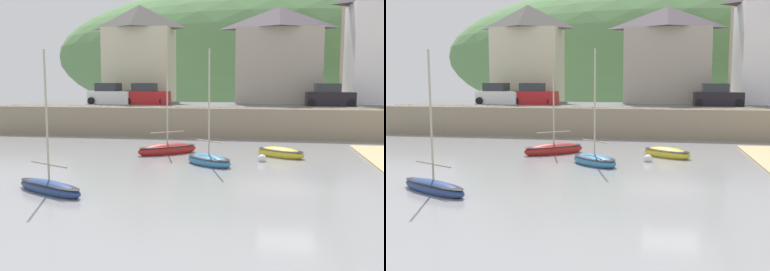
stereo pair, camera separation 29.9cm
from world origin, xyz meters
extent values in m
cube|color=gray|center=(0.00, 0.00, -0.03)|extent=(48.00, 40.00, 0.06)
cube|color=gray|center=(0.00, 17.00, 1.20)|extent=(48.00, 2.40, 2.40)
cube|color=#606060|center=(0.00, 20.70, 2.35)|extent=(48.00, 9.00, 0.10)
ellipsoid|color=#5A874F|center=(5.06, 55.20, 8.17)|extent=(80.00, 44.00, 23.33)
cube|color=beige|center=(-13.56, 25.20, 6.06)|extent=(6.62, 4.60, 7.32)
pyramid|color=#514E4A|center=(-13.56, 25.20, 10.90)|extent=(6.92, 4.90, 2.35)
cube|color=#A39A8B|center=(0.26, 25.20, 5.95)|extent=(8.01, 4.81, 7.10)
pyramid|color=#544950|center=(0.26, 25.20, 10.54)|extent=(8.31, 5.11, 2.08)
cube|color=gray|center=(8.29, 29.20, 8.03)|extent=(2.80, 2.80, 11.27)
ellipsoid|color=navy|center=(-10.04, -2.49, 0.19)|extent=(3.91, 2.65, 0.68)
ellipsoid|color=black|center=(-10.04, -2.49, 0.37)|extent=(3.84, 2.60, 0.12)
cylinder|color=#B2A893|center=(-10.04, -2.49, 3.27)|extent=(0.09, 0.09, 5.50)
cylinder|color=gray|center=(-10.04, -2.49, 1.22)|extent=(2.14, 1.17, 0.07)
ellipsoid|color=gold|center=(-0.01, 7.95, 0.22)|extent=(3.31, 2.70, 0.80)
ellipsoid|color=black|center=(-0.01, 7.95, 0.44)|extent=(3.24, 2.65, 0.12)
ellipsoid|color=teal|center=(-4.07, 4.71, 0.21)|extent=(3.29, 3.05, 0.76)
ellipsoid|color=black|center=(-4.07, 4.71, 0.42)|extent=(3.22, 2.99, 0.12)
cylinder|color=#B2A893|center=(-4.07, 4.71, 3.51)|extent=(0.09, 0.09, 5.84)
cylinder|color=gray|center=(-4.07, 4.71, 1.34)|extent=(1.58, 1.32, 0.07)
ellipsoid|color=maroon|center=(-7.11, 7.96, 0.25)|extent=(3.89, 3.28, 0.92)
ellipsoid|color=black|center=(-7.11, 7.96, 0.50)|extent=(3.82, 3.21, 0.12)
cylinder|color=#B2A893|center=(-7.11, 7.96, 2.84)|extent=(0.09, 0.09, 4.26)
cylinder|color=gray|center=(-7.11, 7.96, 1.41)|extent=(1.89, 1.42, 0.07)
cube|color=silver|center=(-15.17, 20.70, 3.00)|extent=(4.27, 2.15, 1.20)
cube|color=#282D33|center=(-15.42, 20.70, 3.95)|extent=(2.26, 1.73, 0.80)
cylinder|color=black|center=(-13.52, 21.50, 2.72)|extent=(0.64, 0.22, 0.64)
cylinder|color=black|center=(-13.52, 19.90, 2.72)|extent=(0.64, 0.22, 0.64)
cylinder|color=black|center=(-16.82, 21.50, 2.72)|extent=(0.64, 0.22, 0.64)
cylinder|color=black|center=(-16.82, 19.90, 2.72)|extent=(0.64, 0.22, 0.64)
cube|color=red|center=(-11.70, 20.70, 3.00)|extent=(4.16, 1.86, 1.20)
cube|color=#282D33|center=(-11.95, 20.70, 3.95)|extent=(2.16, 1.58, 0.80)
cylinder|color=black|center=(-10.05, 21.50, 2.72)|extent=(0.64, 0.22, 0.64)
cylinder|color=black|center=(-10.05, 19.90, 2.72)|extent=(0.64, 0.22, 0.64)
cylinder|color=black|center=(-13.35, 21.50, 2.72)|extent=(0.64, 0.22, 0.64)
cylinder|color=black|center=(-13.35, 19.90, 2.72)|extent=(0.64, 0.22, 0.64)
cube|color=black|center=(4.63, 20.70, 3.00)|extent=(4.14, 1.79, 1.20)
cube|color=#282D33|center=(4.38, 20.70, 3.95)|extent=(2.13, 1.55, 0.80)
cylinder|color=black|center=(6.28, 21.50, 2.72)|extent=(0.64, 0.22, 0.64)
cylinder|color=black|center=(6.28, 19.90, 2.72)|extent=(0.64, 0.22, 0.64)
cylinder|color=black|center=(2.98, 21.50, 2.72)|extent=(0.64, 0.22, 0.64)
cylinder|color=black|center=(2.98, 19.90, 2.72)|extent=(0.64, 0.22, 0.64)
sphere|color=silver|center=(-1.13, 6.22, 0.16)|extent=(0.52, 0.52, 0.52)
camera|label=1|loc=(-1.15, -20.19, 4.87)|focal=42.54mm
camera|label=2|loc=(-0.85, -20.14, 4.87)|focal=42.54mm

